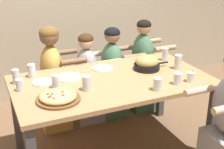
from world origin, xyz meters
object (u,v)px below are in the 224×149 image
object	(u,v)px
drinking_glass_i	(55,82)
diner_far_right	(142,70)
drinking_glass_f	(177,79)
drinking_glass_h	(20,86)
empty_plate_a	(102,68)
diner_far_center	(87,82)
diner_far_midleft	(53,82)
drinking_glass_g	(165,55)
diner_far_midright	(112,76)
skillet_bowl	(147,63)
drinking_glass_a	(178,63)
pizza_board_main	(58,97)
drinking_glass_c	(32,71)
cocktail_glass_blue	(190,78)
drinking_glass_b	(87,84)
empty_plate_b	(43,82)
drinking_glass_e	(16,77)
empty_plate_c	(68,77)
drinking_glass_d	(157,85)

from	to	relation	value
drinking_glass_i	diner_far_right	world-z (taller)	diner_far_right
drinking_glass_f	drinking_glass_h	bearing A→B (deg)	161.92
empty_plate_a	diner_far_center	distance (m)	0.54
empty_plate_a	diner_far_midleft	world-z (taller)	diner_far_midleft
drinking_glass_g	diner_far_midright	distance (m)	0.72
diner_far_midleft	diner_far_center	world-z (taller)	diner_far_midleft
skillet_bowl	drinking_glass_a	world-z (taller)	same
pizza_board_main	drinking_glass_f	size ratio (longest dim) A/B	3.43
diner_far_midleft	drinking_glass_c	bearing A→B (deg)	-36.71
cocktail_glass_blue	drinking_glass_b	bearing A→B (deg)	167.53
drinking_glass_c	drinking_glass_b	bearing A→B (deg)	-52.99
drinking_glass_g	drinking_glass_i	world-z (taller)	drinking_glass_g
cocktail_glass_blue	diner_far_right	size ratio (longest dim) A/B	0.10
drinking_glass_b	drinking_glass_g	size ratio (longest dim) A/B	0.99
empty_plate_b	drinking_glass_i	xyz separation A→B (m)	(0.08, -0.16, 0.05)
pizza_board_main	drinking_glass_e	bearing A→B (deg)	118.35
empty_plate_c	diner_far_right	xyz separation A→B (m)	(1.11, 0.52, -0.28)
empty_plate_b	diner_far_midright	bearing A→B (deg)	30.19
drinking_glass_g	drinking_glass_h	bearing A→B (deg)	-173.74
skillet_bowl	drinking_glass_c	distance (m)	1.13
empty_plate_b	drinking_glass_d	bearing A→B (deg)	-32.77
skillet_bowl	cocktail_glass_blue	size ratio (longest dim) A/B	3.37
drinking_glass_a	diner_far_midright	xyz separation A→B (m)	(-0.39, 0.74, -0.36)
empty_plate_b	empty_plate_c	size ratio (longest dim) A/B	0.82
cocktail_glass_blue	drinking_glass_e	xyz separation A→B (m)	(-1.46, 0.60, 0.02)
diner_far_midleft	drinking_glass_i	bearing A→B (deg)	-10.57
pizza_board_main	drinking_glass_i	xyz separation A→B (m)	(0.04, 0.24, 0.04)
empty_plate_b	drinking_glass_b	distance (m)	0.45
pizza_board_main	drinking_glass_d	distance (m)	0.84
pizza_board_main	drinking_glass_f	bearing A→B (deg)	-6.53
diner_far_center	diner_far_midright	size ratio (longest dim) A/B	0.96
drinking_glass_d	drinking_glass_e	xyz separation A→B (m)	(-1.08, 0.63, 0.01)
diner_far_midleft	diner_far_right	world-z (taller)	diner_far_midleft
diner_far_right	diner_far_midleft	bearing A→B (deg)	-90.00
drinking_glass_c	drinking_glass_g	distance (m)	1.42
empty_plate_b	skillet_bowl	bearing A→B (deg)	-4.47
drinking_glass_g	diner_far_midright	xyz separation A→B (m)	(-0.42, 0.46, -0.36)
drinking_glass_a	drinking_glass_i	distance (m)	1.25
drinking_glass_c	diner_far_midright	xyz separation A→B (m)	(1.00, 0.37, -0.36)
cocktail_glass_blue	diner_far_midright	bearing A→B (deg)	105.88
pizza_board_main	diner_far_right	size ratio (longest dim) A/B	0.31
drinking_glass_c	diner_far_right	world-z (taller)	diner_far_right
skillet_bowl	drinking_glass_e	world-z (taller)	skillet_bowl
diner_far_midright	drinking_glass_d	bearing A→B (deg)	-3.73
diner_far_midright	empty_plate_c	bearing A→B (deg)	-52.85
cocktail_glass_blue	diner_far_midright	distance (m)	1.16
drinking_glass_i	drinking_glass_a	bearing A→B (deg)	-1.76
drinking_glass_i	diner_far_center	bearing A→B (deg)	52.65
skillet_bowl	drinking_glass_a	distance (m)	0.32
empty_plate_c	empty_plate_a	bearing A→B (deg)	13.92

